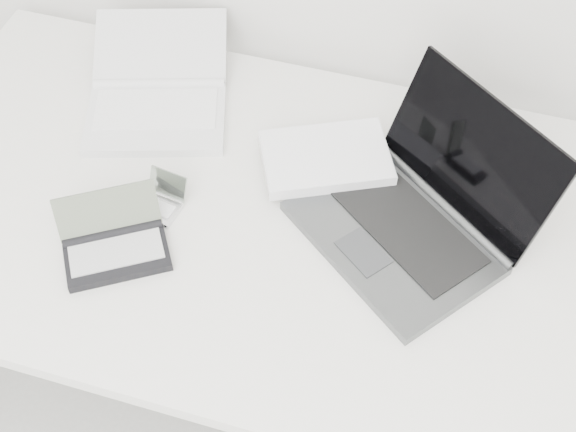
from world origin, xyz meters
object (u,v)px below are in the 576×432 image
(netbook_open_white, at_px, (157,97))
(palmtop_charcoal, at_px, (115,245))
(laptop_large, at_px, (390,197))
(desk, at_px, (310,239))

(netbook_open_white, bearing_deg, palmtop_charcoal, -96.65)
(laptop_large, bearing_deg, palmtop_charcoal, -114.69)
(desk, relative_size, netbook_open_white, 3.88)
(desk, xyz_separation_m, netbook_open_white, (-0.38, 0.20, 0.07))
(laptop_large, distance_m, netbook_open_white, 0.52)
(netbook_open_white, distance_m, palmtop_charcoal, 0.37)
(laptop_large, height_order, palmtop_charcoal, laptop_large)
(laptop_large, xyz_separation_m, palmtop_charcoal, (-0.43, -0.23, -0.02))
(desk, xyz_separation_m, laptop_large, (0.13, 0.07, 0.08))
(desk, height_order, netbook_open_white, netbook_open_white)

